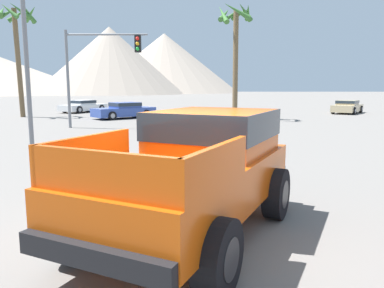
% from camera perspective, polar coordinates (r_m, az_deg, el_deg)
% --- Properties ---
extents(ground_plane, '(320.00, 320.00, 0.00)m').
position_cam_1_polar(ground_plane, '(5.84, -0.65, -14.53)').
color(ground_plane, slate).
extents(orange_pickup_truck, '(3.71, 5.06, 1.90)m').
position_cam_1_polar(orange_pickup_truck, '(5.96, 1.10, -3.19)').
color(orange_pickup_truck, '#CC4C0C').
rests_on(orange_pickup_truck, ground_plane).
extents(parked_car_tan, '(3.88, 4.53, 1.13)m').
position_cam_1_polar(parked_car_tan, '(35.17, 22.59, 5.29)').
color(parked_car_tan, tan).
rests_on(parked_car_tan, ground_plane).
extents(parked_car_blue, '(4.56, 4.21, 1.16)m').
position_cam_1_polar(parked_car_blue, '(27.82, -10.28, 5.10)').
color(parked_car_blue, '#334C9E').
rests_on(parked_car_blue, ground_plane).
extents(parked_car_white, '(3.71, 4.74, 1.09)m').
position_cam_1_polar(parked_car_white, '(35.26, -16.26, 5.59)').
color(parked_car_white, white).
rests_on(parked_car_white, ground_plane).
extents(traffic_light_main, '(4.55, 0.38, 5.35)m').
position_cam_1_polar(traffic_light_main, '(21.64, -13.94, 12.46)').
color(traffic_light_main, slate).
rests_on(traffic_light_main, ground_plane).
extents(street_lamp_post, '(0.90, 0.24, 7.60)m').
position_cam_1_polar(street_lamp_post, '(12.78, -24.34, 18.23)').
color(street_lamp_post, slate).
rests_on(street_lamp_post, ground_plane).
extents(palm_tree_tall, '(2.95, 2.94, 8.33)m').
position_cam_1_polar(palm_tree_tall, '(31.56, -25.01, 15.13)').
color(palm_tree_tall, brown).
rests_on(palm_tree_tall, ground_plane).
extents(palm_tree_short, '(2.51, 2.43, 7.88)m').
position_cam_1_polar(palm_tree_short, '(26.83, 6.59, 16.30)').
color(palm_tree_short, brown).
rests_on(palm_tree_short, ground_plane).
extents(distant_mountain_range, '(117.04, 84.87, 21.31)m').
position_cam_1_polar(distant_mountain_range, '(131.14, -17.34, 10.99)').
color(distant_mountain_range, gray).
rests_on(distant_mountain_range, ground_plane).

